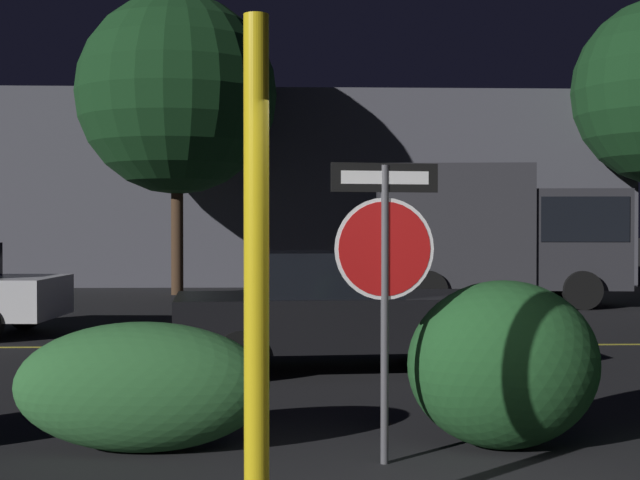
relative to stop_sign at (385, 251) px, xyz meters
name	(u,v)px	position (x,y,z in m)	size (l,w,h in m)	color
road_center_stripe	(363,346)	(0.39, 6.66, -1.61)	(34.59, 0.12, 0.01)	gold
stop_sign	(385,251)	(0.00, 0.00, 0.00)	(0.83, 0.15, 2.28)	#4C4C51
yellow_pole_left	(256,282)	(-0.91, -1.74, -0.12)	(0.14, 0.14, 2.98)	yellow
hedge_bush_1	(142,387)	(-1.90, 0.43, -1.09)	(2.04, 0.86, 1.04)	#2D6633
hedge_bush_2	(504,364)	(1.01, 0.43, -0.93)	(1.56, 1.08, 1.37)	#1E4C23
passing_car_2	(337,311)	(-0.11, 4.53, -0.88)	(4.30, 2.15, 1.48)	black
delivery_truck	(500,231)	(4.09, 13.45, 0.09)	(5.69, 2.68, 3.18)	#2D2D33
tree_1	(177,95)	(-3.66, 16.86, 3.65)	(5.25, 5.25, 7.90)	#422D1E
building_backdrop	(290,190)	(-0.68, 21.48, 1.34)	(20.82, 3.88, 5.90)	#4C4C56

